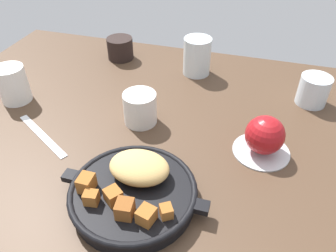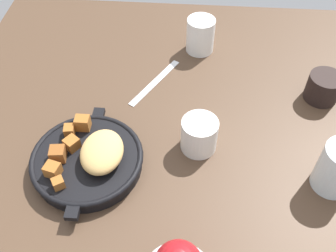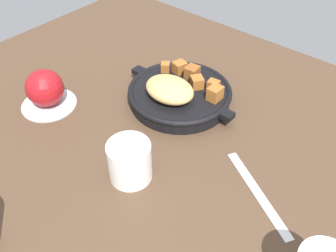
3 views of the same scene
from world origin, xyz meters
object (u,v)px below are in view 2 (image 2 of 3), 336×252
object	(u,v)px
white_creamer_pitcher	(200,35)
coffee_mug_dark	(323,87)
cast_iron_skillet	(89,159)
ceramic_mug_white	(199,135)
butter_knife	(155,82)

from	to	relation	value
white_creamer_pitcher	coffee_mug_dark	xyz separation A→B (cm)	(16.14, 28.82, -1.37)
coffee_mug_dark	cast_iron_skillet	bearing A→B (deg)	-64.68
cast_iron_skillet	coffee_mug_dark	bearing A→B (deg)	115.32
ceramic_mug_white	white_creamer_pitcher	bearing A→B (deg)	-179.14
white_creamer_pitcher	ceramic_mug_white	size ratio (longest dim) A/B	1.22
cast_iron_skillet	ceramic_mug_white	distance (cm)	22.75
white_creamer_pitcher	coffee_mug_dark	distance (cm)	33.06
butter_knife	white_creamer_pitcher	bearing A→B (deg)	172.82
cast_iron_skillet	white_creamer_pitcher	xyz separation A→B (cm)	(-39.80, 21.20, 2.11)
coffee_mug_dark	ceramic_mug_white	xyz separation A→B (cm)	(16.92, -28.33, 0.51)
cast_iron_skillet	coffee_mug_dark	distance (cm)	55.34
coffee_mug_dark	ceramic_mug_white	distance (cm)	33.00
cast_iron_skillet	white_creamer_pitcher	world-z (taller)	white_creamer_pitcher
ceramic_mug_white	cast_iron_skillet	bearing A→B (deg)	-72.73
butter_knife	white_creamer_pitcher	distance (cm)	18.06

